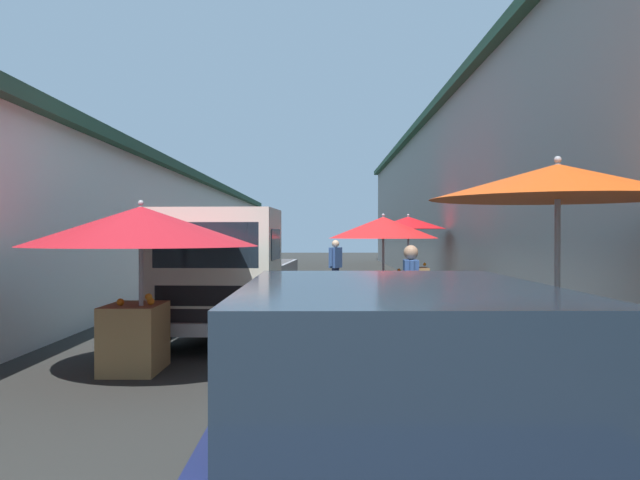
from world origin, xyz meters
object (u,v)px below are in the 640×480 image
at_px(vendor_by_crates, 336,264).
at_px(fruit_stall_mid_lane, 384,236).
at_px(fruit_stall_near_left, 554,216).
at_px(parked_scooter, 149,318).
at_px(fruit_stall_far_right, 140,240).
at_px(fruit_stall_near_right, 410,233).
at_px(plastic_stool, 388,303).
at_px(hatchback_car, 392,417).
at_px(delivery_truck, 226,276).
at_px(vendor_in_shade, 411,292).

bearing_deg(vendor_by_crates, fruit_stall_mid_lane, -162.20).
bearing_deg(fruit_stall_near_left, parked_scooter, 54.87).
distance_m(fruit_stall_near_left, fruit_stall_far_right, 4.74).
bearing_deg(fruit_stall_near_right, plastic_stool, 167.86).
bearing_deg(plastic_stool, fruit_stall_far_right, 145.23).
bearing_deg(hatchback_car, parked_scooter, 25.57).
relative_size(hatchback_car, parked_scooter, 2.32).
relative_size(fruit_stall_far_right, vendor_by_crates, 1.84).
relative_size(fruit_stall_near_left, delivery_truck, 0.49).
xyz_separation_m(fruit_stall_near_right, plastic_stool, (-5.39, 1.16, -1.41)).
bearing_deg(fruit_stall_near_left, fruit_stall_far_right, 69.77).
distance_m(fruit_stall_far_right, hatchback_car, 5.21).
distance_m(vendor_by_crates, parked_scooter, 9.04).
relative_size(hatchback_car, vendor_in_shade, 2.54).
distance_m(delivery_truck, parked_scooter, 1.38).
distance_m(fruit_stall_mid_lane, plastic_stool, 2.33).
relative_size(delivery_truck, parked_scooter, 2.95).
bearing_deg(plastic_stool, fruit_stall_near_left, -172.41).
height_order(fruit_stall_far_right, vendor_by_crates, fruit_stall_far_right).
relative_size(vendor_by_crates, plastic_stool, 3.55).
bearing_deg(hatchback_car, fruit_stall_mid_lane, -5.25).
xyz_separation_m(hatchback_car, parked_scooter, (6.18, 2.96, -0.29)).
bearing_deg(plastic_stool, fruit_stall_mid_lane, -2.90).
xyz_separation_m(fruit_stall_far_right, delivery_truck, (2.41, -0.69, -0.60)).
bearing_deg(fruit_stall_far_right, vendor_in_shade, -68.58).
xyz_separation_m(fruit_stall_near_left, vendor_in_shade, (3.00, 0.96, -1.00)).
height_order(fruit_stall_near_left, parked_scooter, fruit_stall_near_left).
bearing_deg(fruit_stall_mid_lane, plastic_stool, 177.10).
relative_size(delivery_truck, vendor_by_crates, 3.24).
height_order(fruit_stall_near_right, delivery_truck, fruit_stall_near_right).
height_order(vendor_in_shade, plastic_stool, vendor_in_shade).
bearing_deg(fruit_stall_mid_lane, fruit_stall_near_right, -16.96).
height_order(fruit_stall_near_left, hatchback_car, fruit_stall_near_left).
relative_size(fruit_stall_far_right, parked_scooter, 1.68).
xyz_separation_m(fruit_stall_far_right, vendor_by_crates, (10.28, -2.59, -0.75)).
xyz_separation_m(fruit_stall_near_right, fruit_stall_near_left, (-12.13, 0.26, 0.14)).
bearing_deg(plastic_stool, hatchback_car, 174.28).
bearing_deg(fruit_stall_far_right, delivery_truck, -15.86).
distance_m(fruit_stall_near_left, vendor_in_shade, 3.30).
bearing_deg(delivery_truck, parked_scooter, 122.15).
bearing_deg(fruit_stall_far_right, fruit_stall_near_right, -24.14).
height_order(vendor_by_crates, vendor_in_shade, vendor_in_shade).
xyz_separation_m(vendor_by_crates, plastic_stool, (-5.18, -0.95, -0.55)).
bearing_deg(hatchback_car, delivery_truck, 15.53).
height_order(delivery_truck, vendor_by_crates, delivery_truck).
xyz_separation_m(hatchback_car, delivery_truck, (6.84, 1.90, 0.30)).
xyz_separation_m(delivery_truck, vendor_in_shade, (-1.05, -2.80, -0.16)).
bearing_deg(fruit_stall_near_right, parked_scooter, 149.88).
distance_m(hatchback_car, delivery_truck, 7.11).
height_order(vendor_by_crates, parked_scooter, vendor_by_crates).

